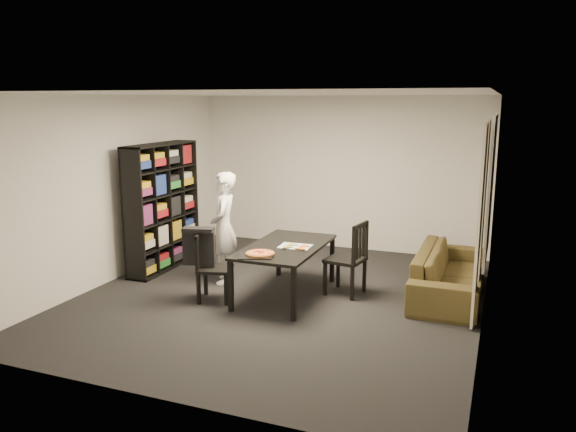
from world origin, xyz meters
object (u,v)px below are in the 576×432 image
at_px(chair_left, 208,262).
at_px(chair_right, 352,254).
at_px(sofa, 450,273).
at_px(bookshelf, 162,207).
at_px(pepperoni_pizza, 260,253).
at_px(dining_table, 285,250).
at_px(person, 224,228).
at_px(baking_tray, 255,256).

xyz_separation_m(chair_left, chair_right, (1.65, 0.85, 0.06)).
relative_size(chair_right, sofa, 0.47).
height_order(chair_left, chair_right, chair_right).
distance_m(bookshelf, pepperoni_pizza, 2.36).
bearing_deg(bookshelf, pepperoni_pizza, -27.28).
relative_size(bookshelf, chair_right, 1.94).
bearing_deg(chair_left, dining_table, -74.07).
distance_m(dining_table, person, 1.04).
bearing_deg(bookshelf, baking_tray, -28.70).
bearing_deg(pepperoni_pizza, chair_left, 176.15).
bearing_deg(chair_left, sofa, -80.25).
xyz_separation_m(bookshelf, pepperoni_pizza, (2.09, -1.08, -0.24)).
xyz_separation_m(bookshelf, chair_right, (3.00, -0.18, -0.39)).
distance_m(baking_tray, pepperoni_pizza, 0.06).
bearing_deg(baking_tray, pepperoni_pizza, 43.05).
bearing_deg(dining_table, bookshelf, 166.69).
height_order(chair_left, baking_tray, chair_left).
height_order(person, pepperoni_pizza, person).
distance_m(dining_table, chair_right, 0.87).
bearing_deg(person, dining_table, 56.01).
bearing_deg(chair_left, baking_tray, -112.36).
distance_m(dining_table, baking_tray, 0.62).
bearing_deg(person, pepperoni_pizza, 27.40).
height_order(bookshelf, pepperoni_pizza, bookshelf).
height_order(pepperoni_pizza, sofa, pepperoni_pizza).
xyz_separation_m(person, pepperoni_pizza, (0.90, -0.78, -0.08)).
height_order(chair_left, sofa, chair_left).
relative_size(dining_table, baking_tray, 4.07).
bearing_deg(bookshelf, person, -14.18).
xyz_separation_m(person, baking_tray, (0.85, -0.82, -0.10)).
relative_size(dining_table, pepperoni_pizza, 4.66).
relative_size(chair_left, baking_tray, 2.21).
relative_size(chair_left, sofa, 0.42).
bearing_deg(chair_right, baking_tray, -35.63).
bearing_deg(chair_left, person, -2.97).
distance_m(dining_table, pepperoni_pizza, 0.57).
distance_m(bookshelf, chair_left, 1.75).
xyz_separation_m(chair_right, pepperoni_pizza, (-0.91, -0.90, 0.15)).
height_order(baking_tray, sofa, baking_tray).
xyz_separation_m(bookshelf, person, (1.19, -0.30, -0.17)).
relative_size(dining_table, chair_right, 1.66).
height_order(bookshelf, baking_tray, bookshelf).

